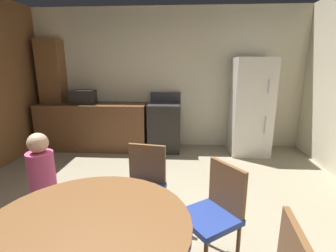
# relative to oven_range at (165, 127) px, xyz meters

# --- Properties ---
(ground_plane) EXTENTS (14.00, 14.00, 0.00)m
(ground_plane) POSITION_rel_oven_range_xyz_m (0.04, -2.67, -0.47)
(ground_plane) COLOR gray
(wall_back) EXTENTS (5.57, 0.12, 2.70)m
(wall_back) POSITION_rel_oven_range_xyz_m (0.04, 0.40, 0.88)
(wall_back) COLOR beige
(wall_back) RESTS_ON ground
(kitchen_counter) EXTENTS (2.10, 0.60, 0.90)m
(kitchen_counter) POSITION_rel_oven_range_xyz_m (-1.40, -0.00, -0.02)
(kitchen_counter) COLOR brown
(kitchen_counter) RESTS_ON ground
(pantry_column) EXTENTS (0.44, 0.36, 2.10)m
(pantry_column) POSITION_rel_oven_range_xyz_m (-2.23, 0.18, 0.58)
(pantry_column) COLOR brown
(pantry_column) RESTS_ON ground
(oven_range) EXTENTS (0.60, 0.60, 1.10)m
(oven_range) POSITION_rel_oven_range_xyz_m (0.00, 0.00, 0.00)
(oven_range) COLOR black
(oven_range) RESTS_ON ground
(refrigerator) EXTENTS (0.68, 0.68, 1.76)m
(refrigerator) POSITION_rel_oven_range_xyz_m (1.59, -0.05, 0.41)
(refrigerator) COLOR silver
(refrigerator) RESTS_ON ground
(microwave) EXTENTS (0.44, 0.32, 0.26)m
(microwave) POSITION_rel_oven_range_xyz_m (-1.57, -0.00, 0.56)
(microwave) COLOR black
(microwave) RESTS_ON kitchen_counter
(dining_table) EXTENTS (1.22, 1.22, 0.76)m
(dining_table) POSITION_rel_oven_range_xyz_m (-0.18, -3.42, 0.14)
(dining_table) COLOR brown
(dining_table) RESTS_ON ground
(chair_northeast) EXTENTS (0.56, 0.56, 0.87)m
(chair_northeast) POSITION_rel_oven_range_xyz_m (0.64, -2.83, 0.03)
(chair_northeast) COLOR brown
(chair_northeast) RESTS_ON ground
(chair_north) EXTENTS (0.46, 0.46, 0.87)m
(chair_north) POSITION_rel_oven_range_xyz_m (-0.01, -2.43, 0.03)
(chair_north) COLOR brown
(chair_north) RESTS_ON ground
(person_child) EXTENTS (0.31, 0.31, 1.09)m
(person_child) POSITION_rel_oven_range_xyz_m (-0.85, -2.73, 0.11)
(person_child) COLOR #3D4C84
(person_child) RESTS_ON ground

